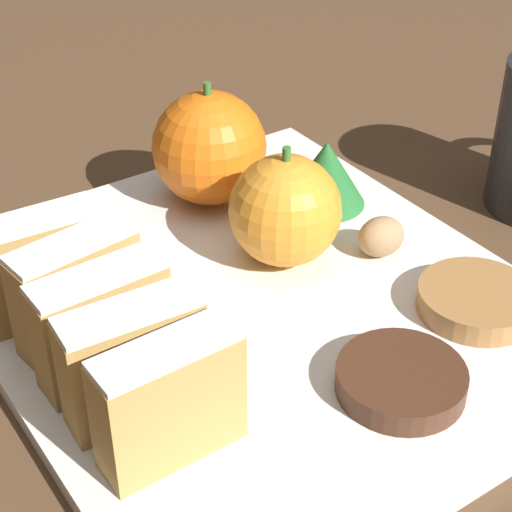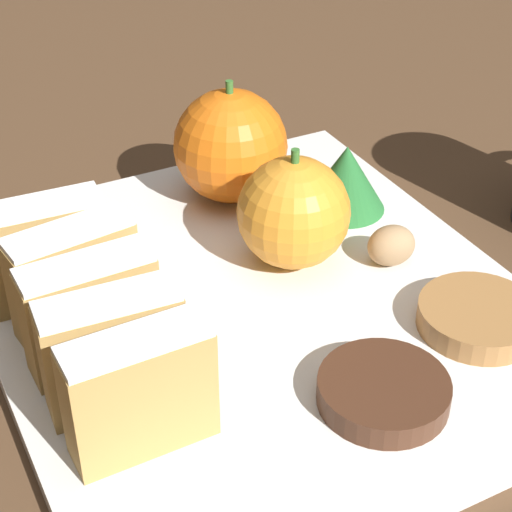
% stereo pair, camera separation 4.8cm
% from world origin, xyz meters
% --- Properties ---
extents(ground_plane, '(6.00, 6.00, 0.00)m').
position_xyz_m(ground_plane, '(0.00, 0.00, 0.00)').
color(ground_plane, '#513823').
extents(serving_platter, '(0.30, 0.34, 0.01)m').
position_xyz_m(serving_platter, '(0.00, 0.00, 0.01)').
color(serving_platter, white).
rests_on(serving_platter, ground_plane).
extents(stollen_slice_front, '(0.07, 0.03, 0.06)m').
position_xyz_m(stollen_slice_front, '(-0.10, -0.08, 0.04)').
color(stollen_slice_front, tan).
rests_on(stollen_slice_front, serving_platter).
extents(stollen_slice_second, '(0.07, 0.03, 0.06)m').
position_xyz_m(stollen_slice_second, '(-0.10, -0.04, 0.04)').
color(stollen_slice_second, tan).
rests_on(stollen_slice_second, serving_platter).
extents(stollen_slice_third, '(0.07, 0.03, 0.06)m').
position_xyz_m(stollen_slice_third, '(-0.10, -0.01, 0.04)').
color(stollen_slice_third, tan).
rests_on(stollen_slice_third, serving_platter).
extents(stollen_slice_fourth, '(0.07, 0.03, 0.06)m').
position_xyz_m(stollen_slice_fourth, '(-0.10, 0.02, 0.04)').
color(stollen_slice_fourth, tan).
rests_on(stollen_slice_fourth, serving_platter).
extents(stollen_slice_fifth, '(0.07, 0.03, 0.06)m').
position_xyz_m(stollen_slice_fifth, '(-0.10, 0.06, 0.04)').
color(stollen_slice_fifth, tan).
rests_on(stollen_slice_fifth, serving_platter).
extents(orange_near, '(0.07, 0.07, 0.08)m').
position_xyz_m(orange_near, '(0.04, 0.02, 0.05)').
color(orange_near, orange).
rests_on(orange_near, serving_platter).
extents(orange_far, '(0.08, 0.08, 0.09)m').
position_xyz_m(orange_far, '(0.04, 0.11, 0.05)').
color(orange_far, orange).
rests_on(orange_far, serving_platter).
extents(walnut, '(0.03, 0.03, 0.03)m').
position_xyz_m(walnut, '(0.09, -0.01, 0.02)').
color(walnut, tan).
rests_on(walnut, serving_platter).
extents(chocolate_cookie, '(0.07, 0.07, 0.01)m').
position_xyz_m(chocolate_cookie, '(0.02, -0.10, 0.02)').
color(chocolate_cookie, '#472819').
rests_on(chocolate_cookie, serving_platter).
extents(gingerbread_cookie, '(0.07, 0.07, 0.01)m').
position_xyz_m(gingerbread_cookie, '(0.10, -0.08, 0.02)').
color(gingerbread_cookie, '#A3703D').
rests_on(gingerbread_cookie, serving_platter).
extents(evergreen_sprig, '(0.06, 0.06, 0.05)m').
position_xyz_m(evergreen_sprig, '(0.10, 0.06, 0.04)').
color(evergreen_sprig, '#23662D').
rests_on(evergreen_sprig, serving_platter).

